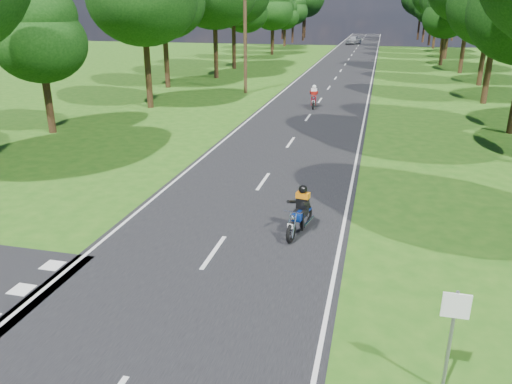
# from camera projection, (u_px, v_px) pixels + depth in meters

# --- Properties ---
(ground) EXTENTS (160.00, 160.00, 0.00)m
(ground) POSITION_uv_depth(u_px,v_px,m) (187.00, 291.00, 11.73)
(ground) COLOR #225613
(ground) RESTS_ON ground
(main_road) EXTENTS (7.00, 140.00, 0.02)m
(main_road) POSITION_uv_depth(u_px,v_px,m) (345.00, 64.00, 57.23)
(main_road) COLOR black
(main_road) RESTS_ON ground
(road_markings) EXTENTS (7.40, 140.00, 0.01)m
(road_markings) POSITION_uv_depth(u_px,v_px,m) (343.00, 66.00, 55.55)
(road_markings) COLOR silver
(road_markings) RESTS_ON main_road
(telegraph_pole) EXTENTS (1.20, 0.26, 8.00)m
(telegraph_pole) POSITION_uv_depth(u_px,v_px,m) (245.00, 38.00, 37.12)
(telegraph_pole) COLOR #382616
(telegraph_pole) RESTS_ON ground
(road_sign) EXTENTS (0.45, 0.07, 2.00)m
(road_sign) POSITION_uv_depth(u_px,v_px,m) (452.00, 326.00, 8.20)
(road_sign) COLOR slate
(road_sign) RESTS_ON ground
(rider_near_blue) EXTENTS (0.89, 1.80, 1.43)m
(rider_near_blue) POSITION_uv_depth(u_px,v_px,m) (300.00, 210.00, 14.46)
(rider_near_blue) COLOR #0D2F96
(rider_near_blue) RESTS_ON main_road
(rider_far_red) EXTENTS (0.75, 1.79, 1.45)m
(rider_far_red) POSITION_uv_depth(u_px,v_px,m) (314.00, 96.00, 32.62)
(rider_far_red) COLOR maroon
(rider_far_red) RESTS_ON main_road
(distant_car) EXTENTS (2.93, 4.62, 1.46)m
(distant_car) POSITION_uv_depth(u_px,v_px,m) (354.00, 40.00, 87.20)
(distant_car) COLOR #B0B2B7
(distant_car) RESTS_ON main_road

